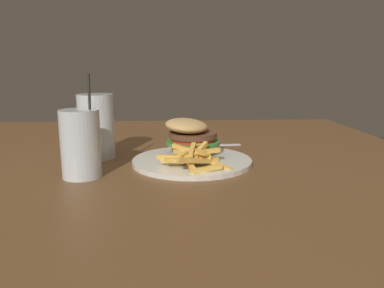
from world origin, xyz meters
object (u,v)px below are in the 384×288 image
meal_plate_near (191,147)px  spoon (183,143)px  beer_glass (96,128)px  juice_glass (81,147)px

meal_plate_near → spoon: 0.15m
beer_glass → juice_glass: (-0.15, 0.00, -0.01)m
spoon → meal_plate_near: bearing=94.1°
meal_plate_near → juice_glass: juice_glass is taller
meal_plate_near → spoon: meal_plate_near is taller
meal_plate_near → beer_glass: 0.22m
beer_glass → juice_glass: juice_glass is taller
meal_plate_near → juice_glass: size_ratio=1.33×
meal_plate_near → beer_glass: bearing=79.2°
beer_glass → spoon: beer_glass is taller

